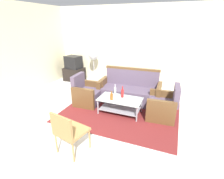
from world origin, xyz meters
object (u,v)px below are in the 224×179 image
bottle_red (122,93)px  bottle_brown (112,96)px  coffee_table (120,104)px  tv_stand (74,74)px  armchair_left (87,94)px  cup (110,96)px  wicker_chair (68,130)px  pedestal_fan (93,57)px  bottle_clear (115,91)px  television (73,62)px  armchair_right (163,107)px  couch (130,91)px

bottle_red → bottle_brown: (-0.21, -0.24, -0.03)m
coffee_table → tv_stand: bearing=144.6°
armchair_left → coffee_table: armchair_left is taller
cup → wicker_chair: 1.66m
coffee_table → tv_stand: (-2.60, 1.85, -0.01)m
tv_stand → armchair_left: bearing=-47.2°
bottle_red → wicker_chair: wicker_chair is taller
pedestal_fan → bottle_clear: bearing=-48.8°
bottle_clear → television: 2.95m
armchair_left → armchair_right: bearing=87.5°
bottle_clear → pedestal_fan: bearing=131.2°
couch → bottle_red: 0.71m
bottle_clear → cup: 0.24m
armchair_left → coffee_table: 1.09m
coffee_table → bottle_brown: 0.32m
armchair_right → bottle_clear: bearing=88.2°
armchair_left → bottle_red: armchair_left is taller
armchair_right → tv_stand: bearing=62.2°
coffee_table → bottle_clear: 0.36m
coffee_table → bottle_red: bottle_red is taller
bottle_red → armchair_right: bearing=5.0°
cup → tv_stand: size_ratio=0.12×
armchair_right → bottle_brown: size_ratio=3.72×
tv_stand → pedestal_fan: 1.16m
armchair_right → pedestal_fan: bearing=55.0°
armchair_right → pedestal_fan: pedestal_fan is taller
coffee_table → cup: bearing=-166.5°
wicker_chair → bottle_clear: bearing=96.4°
couch → television: (-2.63, 1.06, 0.44)m
coffee_table → pedestal_fan: 2.67m
bottle_brown → tv_stand: bottle_brown is taller
armchair_right → wicker_chair: 2.39m
cup → pedestal_fan: size_ratio=0.08×
bottle_red → bottle_brown: size_ratio=1.32×
armchair_left → armchair_right: size_ratio=1.00×
television → wicker_chair: bearing=132.1°
bottle_red → wicker_chair: (-0.38, -1.83, -0.03)m
armchair_left → bottle_brown: 0.97m
couch → pedestal_fan: (-1.75, 1.10, 0.70)m
couch → bottle_clear: 0.70m
bottle_red → wicker_chair: bearing=-101.8°
armchair_right → tv_stand: (-3.65, 1.65, -0.03)m
armchair_right → bottle_red: bearing=91.5°
bottle_brown → television: bearing=140.7°
bottle_clear → bottle_brown: bearing=-86.8°
bottle_clear → wicker_chair: size_ratio=0.37×
couch → television: size_ratio=2.74×
bottle_red → television: size_ratio=0.45×
armchair_right → armchair_left: bearing=86.6°
armchair_left → tv_stand: size_ratio=1.06×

